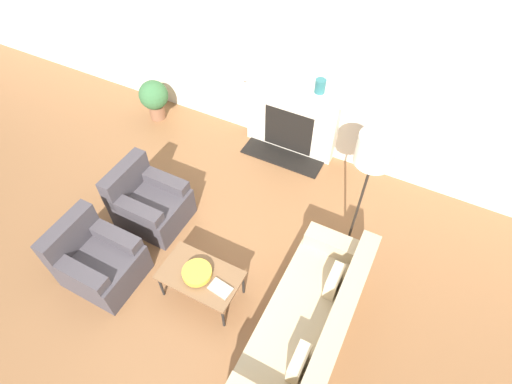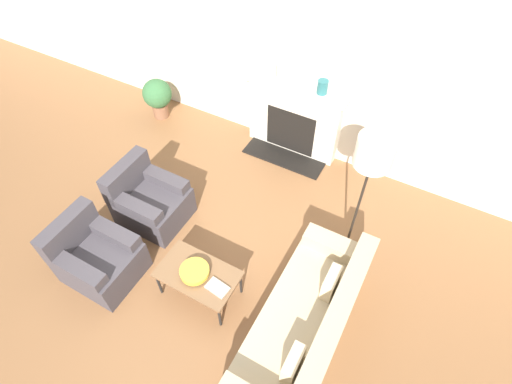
% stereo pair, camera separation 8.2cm
% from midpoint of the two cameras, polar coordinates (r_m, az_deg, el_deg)
% --- Properties ---
extents(ground_plane, '(18.00, 18.00, 0.00)m').
position_cam_midpoint_polar(ground_plane, '(4.99, -9.91, -13.43)').
color(ground_plane, brown).
extents(wall_back, '(18.00, 0.06, 2.90)m').
position_cam_midpoint_polar(wall_back, '(5.71, 5.53, 18.14)').
color(wall_back, silver).
rests_on(wall_back, ground_plane).
extents(fireplace, '(1.54, 0.59, 1.16)m').
position_cam_midpoint_polar(fireplace, '(6.10, 4.66, 10.32)').
color(fireplace, beige).
rests_on(fireplace, ground_plane).
extents(couch, '(0.83, 2.10, 0.84)m').
position_cam_midpoint_polar(couch, '(4.42, 7.03, -18.46)').
color(couch, tan).
rests_on(couch, ground_plane).
extents(armchair_near, '(0.85, 0.74, 0.84)m').
position_cam_midpoint_polar(armchair_near, '(5.11, -22.13, -9.06)').
color(armchair_near, '#423D42').
rests_on(armchair_near, ground_plane).
extents(armchair_far, '(0.85, 0.74, 0.84)m').
position_cam_midpoint_polar(armchair_far, '(5.45, -15.44, -1.50)').
color(armchair_far, '#423D42').
rests_on(armchair_far, ground_plane).
extents(coffee_table, '(0.91, 0.54, 0.44)m').
position_cam_midpoint_polar(coffee_table, '(4.59, -8.45, -11.83)').
color(coffee_table, brown).
rests_on(coffee_table, ground_plane).
extents(bowl, '(0.33, 0.33, 0.09)m').
position_cam_midpoint_polar(bowl, '(4.52, -8.95, -11.32)').
color(bowl, gold).
rests_on(bowl, coffee_table).
extents(book, '(0.26, 0.19, 0.02)m').
position_cam_midpoint_polar(book, '(4.44, -5.65, -13.57)').
color(book, '#B2A893').
rests_on(book, coffee_table).
extents(floor_lamp, '(0.39, 0.39, 1.91)m').
position_cam_midpoint_polar(floor_lamp, '(4.10, 15.75, 4.26)').
color(floor_lamp, black).
rests_on(floor_lamp, ground_plane).
extents(mantel_vase_left, '(0.07, 0.07, 0.22)m').
position_cam_midpoint_polar(mantel_vase_left, '(5.82, 1.75, 16.89)').
color(mantel_vase_left, beige).
rests_on(mantel_vase_left, fireplace).
extents(mantel_vase_center_left, '(0.15, 0.15, 0.19)m').
position_cam_midpoint_polar(mantel_vase_center_left, '(5.60, 8.74, 14.73)').
color(mantel_vase_center_left, '#28666B').
rests_on(mantel_vase_center_left, fireplace).
extents(potted_plant, '(0.48, 0.48, 0.69)m').
position_cam_midpoint_polar(potted_plant, '(7.00, -14.70, 12.98)').
color(potted_plant, brown).
rests_on(potted_plant, ground_plane).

